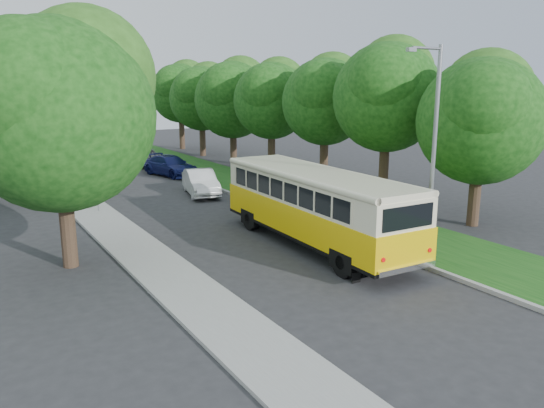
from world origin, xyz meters
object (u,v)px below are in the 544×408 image
car_blue (170,166)px  car_grey (143,156)px  lamppost_far (72,129)px  car_silver (255,198)px  vintage_bus (315,208)px  car_white (201,182)px  lamppost_near (432,148)px

car_blue → car_grey: 6.27m
lamppost_far → car_silver: size_ratio=2.08×
vintage_bus → car_white: 12.21m
car_silver → car_white: size_ratio=0.78×
lamppost_far → car_white: (6.74, -2.51, -3.35)m
lamppost_far → car_white: lamppost_far is taller
lamppost_near → vintage_bus: bearing=122.9°
vintage_bus → car_silver: 7.37m
car_white → car_silver: bearing=-65.7°
car_blue → car_grey: car_grey is taller
lamppost_far → car_blue: 9.82m
lamppost_near → lamppost_far: bearing=115.7°
vintage_bus → lamppost_far: bearing=115.7°
lamppost_near → car_grey: (-1.21, 29.83, -3.61)m
vintage_bus → car_blue: (1.26, 19.76, -0.88)m
lamppost_far → vintage_bus: lamppost_far is taller
car_silver → car_blue: 12.56m
lamppost_far → vintage_bus: 16.24m
vintage_bus → car_blue: size_ratio=2.15×
vintage_bus → car_blue: vintage_bus is taller
car_blue → vintage_bus: bearing=-107.7°
car_white → lamppost_far: bearing=172.9°
lamppost_far → car_white: 7.93m
lamppost_near → car_silver: size_ratio=2.22×
lamppost_near → car_grey: bearing=92.3°
vintage_bus → car_grey: (1.26, 26.02, -0.86)m
car_silver → car_blue: size_ratio=0.71×
car_silver → car_blue: (0.00, 12.56, 0.12)m
car_white → car_grey: size_ratio=0.85×
car_silver → vintage_bus: bearing=-89.6°
vintage_bus → car_blue: bearing=88.4°
vintage_bus → car_grey: 26.07m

